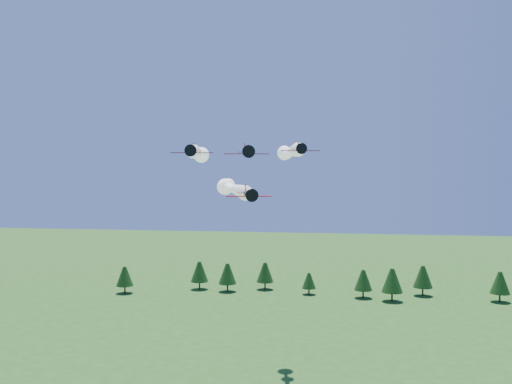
# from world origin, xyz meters

# --- Properties ---
(plane_lead) EXTENTS (16.68, 42.44, 3.70)m
(plane_lead) POSITION_xyz_m (-5.37, 15.30, 43.09)
(plane_lead) COLOR black
(plane_lead) RESTS_ON ground
(plane_left) EXTENTS (12.17, 40.89, 3.70)m
(plane_left) POSITION_xyz_m (-13.53, 21.40, 50.19)
(plane_left) COLOR black
(plane_left) RESTS_ON ground
(plane_right) EXTENTS (12.21, 52.09, 3.70)m
(plane_right) POSITION_xyz_m (5.05, 29.83, 50.52)
(plane_right) COLOR black
(plane_right) RESTS_ON ground
(plane_slot) EXTENTS (8.57, 9.46, 3.00)m
(plane_slot) POSITION_xyz_m (-1.24, 8.45, 50.20)
(plane_slot) COLOR black
(plane_slot) RESTS_ON ground
(treeline) EXTENTS (150.56, 20.28, 11.55)m
(treeline) POSITION_xyz_m (13.51, 109.34, 6.66)
(treeline) COLOR #382314
(treeline) RESTS_ON ground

